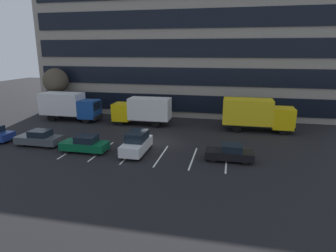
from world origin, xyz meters
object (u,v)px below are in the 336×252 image
object	(u,v)px
box_truck_blue	(69,105)
sedan_charcoal	(39,138)
suv_white	(137,143)
sedan_black	(230,153)
box_truck_yellow_all	(256,113)
box_truck_yellow	(143,110)
sedan_forest	(85,144)
bare_tree	(56,81)

from	to	relation	value
box_truck_blue	sedan_charcoal	distance (m)	10.49
suv_white	sedan_black	distance (m)	8.16
sedan_black	box_truck_yellow_all	bearing A→B (deg)	74.87
box_truck_yellow	suv_white	xyz separation A→B (m)	(2.51, -9.98, -0.94)
box_truck_blue	sedan_forest	bearing A→B (deg)	-54.08
sedan_black	bare_tree	world-z (taller)	bare_tree
suv_white	sedan_forest	distance (m)	4.72
box_truck_blue	sedan_charcoal	world-z (taller)	box_truck_blue
box_truck_yellow_all	bare_tree	size ratio (longest dim) A/B	1.20
box_truck_yellow	sedan_forest	bearing A→B (deg)	-101.49
box_truck_blue	sedan_charcoal	size ratio (longest dim) A/B	1.82
box_truck_yellow	sedan_charcoal	world-z (taller)	box_truck_yellow
box_truck_yellow_all	suv_white	size ratio (longest dim) A/B	1.83
sedan_black	sedan_charcoal	bearing A→B (deg)	179.42
box_truck_yellow_all	box_truck_blue	xyz separation A→B (m)	(-23.37, 0.18, -0.03)
bare_tree	box_truck_yellow	bearing A→B (deg)	-13.27
sedan_black	box_truck_blue	bearing A→B (deg)	153.58
suv_white	sedan_forest	world-z (taller)	suv_white
bare_tree	suv_white	bearing A→B (deg)	-39.31
box_truck_yellow	sedan_forest	size ratio (longest dim) A/B	1.71
box_truck_yellow_all	sedan_charcoal	xyz separation A→B (m)	(-20.75, -9.89, -1.33)
box_truck_yellow_all	box_truck_blue	bearing A→B (deg)	179.55
sedan_black	box_truck_yellow	bearing A→B (deg)	136.56
sedan_charcoal	bare_tree	world-z (taller)	bare_tree
box_truck_yellow	box_truck_blue	distance (m)	9.98
box_truck_blue	bare_tree	size ratio (longest dim) A/B	1.19
box_truck_yellow_all	suv_white	distance (m)	14.79
box_truck_yellow	sedan_forest	xyz separation A→B (m)	(-2.16, -10.64, -1.17)
box_truck_yellow_all	box_truck_blue	world-z (taller)	box_truck_yellow_all
box_truck_yellow	sedan_charcoal	bearing A→B (deg)	-126.59
suv_white	box_truck_yellow	bearing A→B (deg)	104.11
bare_tree	sedan_forest	bearing A→B (deg)	-50.43
box_truck_yellow_all	sedan_forest	distance (m)	18.87
box_truck_blue	suv_white	bearing A→B (deg)	-39.07
box_truck_yellow_all	box_truck_yellow	size ratio (longest dim) A/B	1.09
box_truck_blue	box_truck_yellow	bearing A→B (deg)	-0.91
bare_tree	box_truck_blue	bearing A→B (deg)	-40.09
box_truck_yellow	bare_tree	bearing A→B (deg)	166.73
box_truck_blue	sedan_forest	xyz separation A→B (m)	(7.82, -10.79, -1.31)
box_truck_yellow_all	sedan_black	xyz separation A→B (m)	(-2.72, -10.07, -1.38)
box_truck_yellow	box_truck_blue	bearing A→B (deg)	179.09
sedan_charcoal	box_truck_yellow	bearing A→B (deg)	53.41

